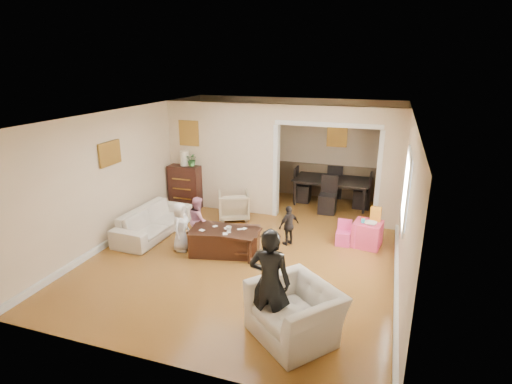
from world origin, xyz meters
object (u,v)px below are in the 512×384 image
(table_lamp, at_px, (185,158))
(child_toddler, at_px, (289,225))
(armchair_back, at_px, (234,205))
(child_kneel_a, at_px, (181,227))
(play_table, at_px, (367,234))
(sofa, at_px, (154,221))
(dining_table, at_px, (332,192))
(child_kneel_b, at_px, (198,220))
(dresser, at_px, (186,186))
(cyan_cup, at_px, (363,221))
(coffee_cup, at_px, (229,229))
(coffee_table, at_px, (225,241))
(armchair_front, at_px, (295,312))
(adult_person, at_px, (270,283))

(table_lamp, relative_size, child_toddler, 0.44)
(armchair_back, height_order, child_kneel_a, child_kneel_a)
(play_table, bearing_deg, child_toddler, -163.70)
(sofa, bearing_deg, dining_table, -44.50)
(sofa, distance_m, play_table, 4.39)
(sofa, relative_size, child_kneel_b, 2.05)
(armchair_back, distance_m, play_table, 3.08)
(dining_table, bearing_deg, child_kneel_a, -120.95)
(dresser, bearing_deg, cyan_cup, -12.30)
(table_lamp, bearing_deg, coffee_cup, -46.65)
(coffee_table, height_order, cyan_cup, cyan_cup)
(coffee_table, bearing_deg, child_kneel_b, 156.80)
(coffee_table, bearing_deg, dining_table, 66.38)
(armchair_front, xyz_separation_m, child_toddler, (-0.77, 2.73, 0.05))
(table_lamp, bearing_deg, coffee_table, -47.43)
(play_table, distance_m, cyan_cup, 0.31)
(dresser, height_order, cyan_cup, dresser)
(dresser, relative_size, table_lamp, 2.98)
(cyan_cup, height_order, child_kneel_a, child_kneel_a)
(dining_table, distance_m, child_kneel_a, 4.28)
(armchair_front, bearing_deg, armchair_back, 162.27)
(coffee_table, xyz_separation_m, child_toddler, (1.05, 0.75, 0.17))
(dining_table, bearing_deg, child_kneel_b, -122.78)
(play_table, distance_m, child_kneel_a, 3.65)
(child_kneel_a, bearing_deg, coffee_cup, -86.80)
(armchair_front, relative_size, child_kneel_b, 1.15)
(sofa, relative_size, dining_table, 1.03)
(sofa, bearing_deg, cyan_cup, -77.14)
(play_table, height_order, dining_table, dining_table)
(dining_table, xyz_separation_m, child_kneel_a, (-2.35, -3.57, 0.15))
(child_kneel_a, height_order, child_toddler, child_kneel_a)
(armchair_back, relative_size, play_table, 1.36)
(dresser, distance_m, adult_person, 5.33)
(play_table, distance_m, child_kneel_b, 3.36)
(table_lamp, bearing_deg, play_table, -11.42)
(table_lamp, bearing_deg, armchair_back, -14.68)
(coffee_table, relative_size, coffee_cup, 12.41)
(armchair_back, height_order, child_toddler, child_toddler)
(coffee_table, height_order, adult_person, adult_person)
(dining_table, relative_size, child_toddler, 2.32)
(coffee_cup, xyz_separation_m, child_kneel_a, (-0.95, -0.10, -0.05))
(armchair_front, height_order, play_table, armchair_front)
(table_lamp, relative_size, coffee_cup, 3.49)
(child_toddler, bearing_deg, play_table, 143.49)
(armchair_back, bearing_deg, armchair_front, 97.36)
(sofa, height_order, dining_table, dining_table)
(armchair_back, distance_m, child_kneel_b, 1.44)
(play_table, relative_size, child_toddler, 0.64)
(armchair_front, bearing_deg, child_toddler, 145.86)
(play_table, relative_size, dining_table, 0.27)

